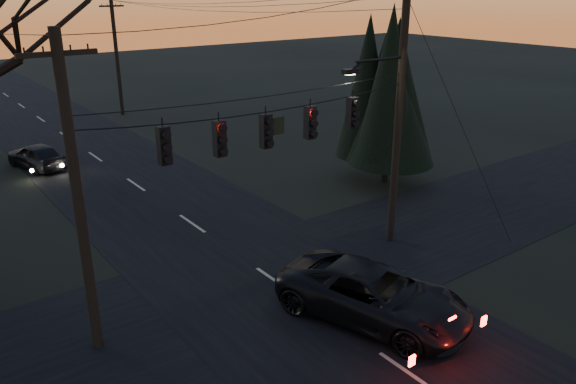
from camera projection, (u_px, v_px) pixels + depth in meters
main_road at (152, 196)px, 26.38m from camera, size 8.00×120.00×0.02m
cross_road at (275, 281)px, 18.85m from camera, size 60.00×7.00×0.02m
utility_pole_right at (390, 240)px, 21.92m from camera, size 5.00×0.30×10.00m
utility_pole_left at (98, 346)px, 15.50m from camera, size 1.80×0.30×8.50m
utility_pole_far_r at (123, 114)px, 43.01m from camera, size 1.80×0.30×8.50m
span_signal_assembly at (267, 129)px, 16.88m from camera, size 11.50×0.44×1.53m
evergreen_right at (389, 92)px, 26.84m from camera, size 4.45×4.45×7.84m
suv_near at (373, 295)px, 16.49m from camera, size 4.35×6.31×1.60m
sedan_oncoming_a at (36, 156)px, 30.17m from camera, size 2.57×4.35×1.39m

